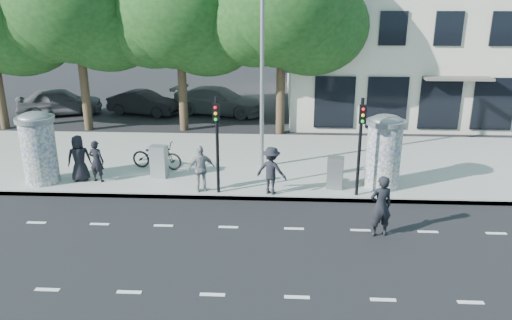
# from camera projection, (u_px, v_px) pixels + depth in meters

# --- Properties ---
(ground) EXTENTS (120.00, 120.00, 0.00)m
(ground) POSITION_uv_depth(u_px,v_px,m) (223.00, 250.00, 13.88)
(ground) COLOR black
(ground) RESTS_ON ground
(sidewalk) EXTENTS (40.00, 8.00, 0.15)m
(sidewalk) POSITION_uv_depth(u_px,v_px,m) (244.00, 161.00, 20.96)
(sidewalk) COLOR gray
(sidewalk) RESTS_ON ground
(curb) EXTENTS (40.00, 0.10, 0.16)m
(curb) POSITION_uv_depth(u_px,v_px,m) (235.00, 198.00, 17.22)
(curb) COLOR slate
(curb) RESTS_ON ground
(lane_dash_near) EXTENTS (32.00, 0.12, 0.01)m
(lane_dash_near) POSITION_uv_depth(u_px,v_px,m) (212.00, 295.00, 11.79)
(lane_dash_near) COLOR silver
(lane_dash_near) RESTS_ON ground
(lane_dash_far) EXTENTS (32.00, 0.12, 0.01)m
(lane_dash_far) POSITION_uv_depth(u_px,v_px,m) (228.00, 227.00, 15.20)
(lane_dash_far) COLOR silver
(lane_dash_far) RESTS_ON ground
(ad_column_left) EXTENTS (1.36, 1.36, 2.65)m
(ad_column_left) POSITION_uv_depth(u_px,v_px,m) (38.00, 146.00, 18.01)
(ad_column_left) COLOR beige
(ad_column_left) RESTS_ON sidewalk
(ad_column_right) EXTENTS (1.36, 1.36, 2.65)m
(ad_column_right) POSITION_uv_depth(u_px,v_px,m) (384.00, 150.00, 17.58)
(ad_column_right) COLOR beige
(ad_column_right) RESTS_ON sidewalk
(traffic_pole_near) EXTENTS (0.22, 0.31, 3.40)m
(traffic_pole_near) POSITION_uv_depth(u_px,v_px,m) (217.00, 135.00, 16.79)
(traffic_pole_near) COLOR black
(traffic_pole_near) RESTS_ON sidewalk
(traffic_pole_far) EXTENTS (0.22, 0.31, 3.40)m
(traffic_pole_far) POSITION_uv_depth(u_px,v_px,m) (360.00, 137.00, 16.56)
(traffic_pole_far) COLOR black
(traffic_pole_far) RESTS_ON sidewalk
(street_lamp) EXTENTS (0.25, 0.93, 8.00)m
(street_lamp) POSITION_uv_depth(u_px,v_px,m) (262.00, 49.00, 18.60)
(street_lamp) COLOR slate
(street_lamp) RESTS_ON sidewalk
(tree_near_left) EXTENTS (6.80, 6.80, 8.97)m
(tree_near_left) POSITION_uv_depth(u_px,v_px,m) (179.00, 9.00, 24.16)
(tree_near_left) COLOR #38281C
(tree_near_left) RESTS_ON ground
(tree_center) EXTENTS (7.00, 7.00, 9.30)m
(tree_center) POSITION_uv_depth(u_px,v_px,m) (282.00, 4.00, 23.45)
(tree_center) COLOR #38281C
(tree_center) RESTS_ON ground
(building) EXTENTS (20.30, 15.85, 12.00)m
(building) POSITION_uv_depth(u_px,v_px,m) (455.00, 7.00, 30.31)
(building) COLOR beige
(building) RESTS_ON ground
(ped_a) EXTENTS (0.99, 0.82, 1.73)m
(ped_a) POSITION_uv_depth(u_px,v_px,m) (79.00, 158.00, 18.33)
(ped_a) COLOR black
(ped_a) RESTS_ON sidewalk
(ped_b) EXTENTS (0.64, 0.49, 1.57)m
(ped_b) POSITION_uv_depth(u_px,v_px,m) (97.00, 161.00, 18.27)
(ped_b) COLOR black
(ped_b) RESTS_ON sidewalk
(ped_d) EXTENTS (1.23, 0.96, 1.68)m
(ped_d) POSITION_uv_depth(u_px,v_px,m) (271.00, 170.00, 17.15)
(ped_d) COLOR black
(ped_d) RESTS_ON sidewalk
(ped_e) EXTENTS (1.11, 0.89, 1.66)m
(ped_e) POSITION_uv_depth(u_px,v_px,m) (201.00, 169.00, 17.34)
(ped_e) COLOR gray
(ped_e) RESTS_ON sidewalk
(man_road) EXTENTS (0.76, 0.59, 1.85)m
(man_road) POSITION_uv_depth(u_px,v_px,m) (381.00, 206.00, 14.43)
(man_road) COLOR black
(man_road) RESTS_ON ground
(bicycle) EXTENTS (1.03, 2.14, 1.08)m
(bicycle) POSITION_uv_depth(u_px,v_px,m) (157.00, 156.00, 19.69)
(bicycle) COLOR black
(bicycle) RESTS_ON sidewalk
(cabinet_left) EXTENTS (0.63, 0.49, 1.23)m
(cabinet_left) POSITION_uv_depth(u_px,v_px,m) (159.00, 162.00, 18.76)
(cabinet_left) COLOR gray
(cabinet_left) RESTS_ON sidewalk
(cabinet_right) EXTENTS (0.62, 0.50, 1.16)m
(cabinet_right) POSITION_uv_depth(u_px,v_px,m) (335.00, 173.00, 17.70)
(cabinet_right) COLOR slate
(cabinet_right) RESTS_ON sidewalk
(car_left) EXTENTS (3.55, 5.08, 1.61)m
(car_left) POSITION_uv_depth(u_px,v_px,m) (60.00, 101.00, 29.02)
(car_left) COLOR #4B4C51
(car_left) RESTS_ON ground
(car_mid) EXTENTS (2.43, 4.41, 1.38)m
(car_mid) POSITION_uv_depth(u_px,v_px,m) (144.00, 103.00, 29.22)
(car_mid) COLOR black
(car_mid) RESTS_ON ground
(car_right) EXTENTS (3.49, 5.81, 1.58)m
(car_right) POSITION_uv_depth(u_px,v_px,m) (219.00, 101.00, 29.29)
(car_right) COLOR #4D5053
(car_right) RESTS_ON ground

